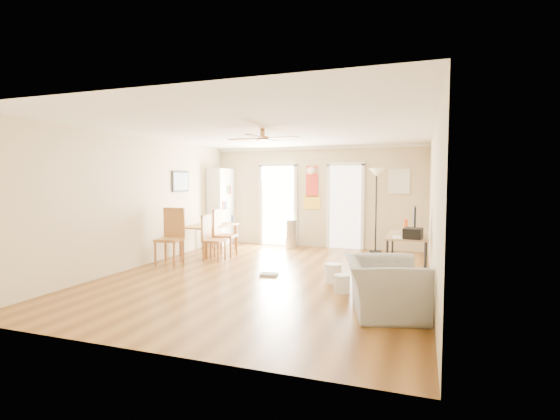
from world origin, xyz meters
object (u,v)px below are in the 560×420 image
at_px(printer, 413,233).
at_px(wastebasket_b, 342,284).
at_px(torchiere_lamp, 376,210).
at_px(armchair, 384,287).
at_px(dining_chair_near, 169,237).
at_px(dining_chair_right_a, 226,233).
at_px(dining_table, 209,239).
at_px(wastebasket_a, 333,273).
at_px(dining_chair_right_b, 214,238).
at_px(bookshelf, 221,207).
at_px(trash_can, 292,233).
at_px(computer_desk, 407,255).

xyz_separation_m(printer, wastebasket_b, (-1.00, -1.06, -0.69)).
height_order(torchiere_lamp, armchair, torchiere_lamp).
bearing_deg(printer, dining_chair_near, -172.42).
relative_size(dining_chair_right_a, wastebasket_b, 3.80).
xyz_separation_m(dining_table, dining_chair_near, (-0.14, -1.41, 0.23)).
xyz_separation_m(dining_table, wastebasket_a, (3.35, -1.83, -0.18)).
height_order(dining_chair_right_b, dining_chair_near, dining_chair_near).
relative_size(bookshelf, wastebasket_a, 6.34).
bearing_deg(wastebasket_a, dining_chair_right_b, 159.53).
bearing_deg(bookshelf, printer, -37.45).
relative_size(dining_chair_right_a, dining_chair_near, 0.93).
xyz_separation_m(dining_table, dining_chair_right_a, (0.55, -0.24, 0.19)).
relative_size(printer, wastebasket_a, 1.06).
height_order(bookshelf, wastebasket_b, bookshelf).
height_order(bookshelf, torchiere_lamp, bookshelf).
distance_m(dining_chair_right_a, wastebasket_b, 3.76).
relative_size(trash_can, computer_desk, 0.53).
xyz_separation_m(dining_chair_right_a, printer, (4.05, -1.10, 0.30)).
height_order(dining_chair_near, printer, dining_chair_near).
height_order(printer, wastebasket_a, printer).
relative_size(bookshelf, computer_desk, 1.47).
relative_size(trash_can, armchair, 0.67).
xyz_separation_m(dining_chair_near, armchair, (4.44, -1.81, -0.22)).
bearing_deg(printer, dining_table, 170.53).
bearing_deg(bookshelf, wastebasket_b, -52.35).
bearing_deg(torchiere_lamp, dining_chair_right_b, -144.53).
bearing_deg(wastebasket_b, dining_chair_right_b, 152.03).
xyz_separation_m(bookshelf, wastebasket_b, (3.98, -3.76, -0.88)).
distance_m(dining_chair_near, armchair, 4.80).
height_order(bookshelf, computer_desk, bookshelf).
bearing_deg(dining_chair_right_a, dining_chair_right_b, 175.40).
xyz_separation_m(dining_chair_right_b, torchiere_lamp, (3.15, 2.24, 0.52)).
xyz_separation_m(wastebasket_b, armchair, (0.70, -0.81, 0.21)).
bearing_deg(dining_table, wastebasket_a, -28.63).
bearing_deg(dining_table, printer, -16.29).
distance_m(bookshelf, dining_chair_near, 2.81).
distance_m(torchiere_lamp, printer, 2.95).
distance_m(dining_table, torchiere_lamp, 4.03).
distance_m(wastebasket_a, armchair, 1.69).
bearing_deg(armchair, dining_chair_right_b, 42.69).
bearing_deg(wastebasket_b, bookshelf, 136.63).
bearing_deg(dining_chair_right_a, computer_desk, -103.00).
bearing_deg(computer_desk, dining_chair_right_a, 171.60).
bearing_deg(dining_chair_right_b, dining_chair_right_a, -2.36).
distance_m(bookshelf, dining_chair_right_b, 2.39).
height_order(bookshelf, printer, bookshelf).
xyz_separation_m(dining_chair_near, wastebasket_a, (3.49, -0.42, -0.41)).
relative_size(dining_chair_right_b, printer, 2.86).
xyz_separation_m(bookshelf, wastebasket_a, (3.73, -3.18, -0.86)).
bearing_deg(dining_chair_near, dining_chair_right_b, 35.74).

